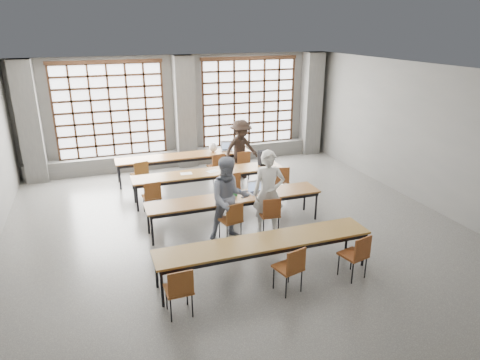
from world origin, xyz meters
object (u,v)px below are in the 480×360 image
Objects in this scene: desk_row_c at (235,199)px; student_male at (269,193)px; desk_row_b at (209,174)px; desk_row_d at (265,244)px; student_female at (229,199)px; green_box at (232,194)px; chair_front_right at (270,212)px; chair_near_mid at (291,265)px; student_back at (241,149)px; desk_row_a at (185,157)px; chair_mid_right at (281,178)px; chair_near_left at (179,287)px; chair_front_left at (232,218)px; backpack at (265,158)px; chair_back_left at (140,173)px; chair_mid_centre at (231,185)px; laptop_back at (227,148)px; mouse at (274,191)px; chair_back_right at (242,162)px; laptop_front at (256,190)px; chair_mid_left at (152,194)px; phone at (244,197)px; chair_back_mid at (217,165)px; plastic_bag at (213,147)px; chair_near_right at (357,252)px; red_pouch at (178,287)px.

student_male is (0.60, -0.50, 0.27)m from desk_row_c.
desk_row_b and desk_row_d have the same top height.
student_female reaches higher than green_box.
chair_front_right is 1.00× the size of chair_near_mid.
desk_row_d is 2.26× the size of student_back.
chair_mid_right is at bearing -48.67° from desk_row_a.
chair_near_left and chair_near_mid have the same top height.
green_box is at bearing 57.57° from chair_near_left.
chair_near_left is at bearing -131.57° from chair_mid_right.
desk_row_b is at bearing 85.41° from chair_front_left.
green_box reaches higher than desk_row_c.
backpack is at bearing -41.63° from desk_row_a.
chair_near_mid is 5.99m from student_back.
chair_mid_right is 2.18m from chair_front_right.
backpack is (1.68, 4.07, 0.27)m from desk_row_d.
chair_mid_centre is (2.07, -1.72, 0.00)m from chair_back_left.
mouse is (-0.06, -3.72, -0.04)m from laptop_back.
chair_near_left is 0.50× the size of student_back.
chair_near_mid is at bearing -101.71° from chair_back_right.
chair_near_left is 3.39m from green_box.
laptop_front is (0.55, 0.11, 0.13)m from desk_row_c.
chair_front_left is (1.46, -3.59, 0.00)m from chair_back_left.
chair_mid_left is 2.34m from chair_front_left.
desk_row_b is at bearing -33.28° from chair_back_left.
laptop_front is (-0.70, -2.98, -0.09)m from student_back.
laptop_front is (2.41, 2.88, 0.25)m from chair_near_left.
laptop_front is 0.43m from phone.
mouse is at bearing -47.97° from chair_back_left.
student_back is (2.98, 0.13, 0.35)m from chair_back_left.
student_male is (0.54, 2.27, 0.40)m from chair_near_mid.
desk_row_b is 4.55× the size of chair_back_mid.
plastic_bag is (-0.41, 3.66, 0.12)m from mouse.
mouse is at bearing 98.41° from chair_near_right.
laptop_back is (-0.70, 2.45, 0.25)m from chair_mid_right.
chair_mid_right is at bearing 33.68° from green_box.
plastic_bag is at bearing 83.04° from desk_row_d.
chair_back_left is 1.00× the size of chair_back_mid.
chair_near_left is at bearing -92.59° from chair_mid_left.
phone is 0.65× the size of red_pouch.
student_back is 3.06m from laptop_front.
chair_front_left is 4.40× the size of red_pouch.
chair_mid_left is at bearing 127.08° from chair_near_right.
plastic_bag is at bearing 127.41° from student_back.
chair_mid_right is 8.98× the size of mouse.
chair_near_left is 1.92m from chair_near_mid.
student_female is (-0.90, 0.00, -0.03)m from student_male.
chair_near_mid is 2.93m from laptop_front.
red_pouch is at bearing -118.63° from student_male.
chair_back_right and chair_front_right have the same top height.
chair_near_right is 5.87m from student_back.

